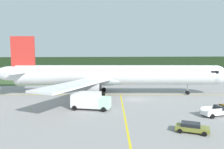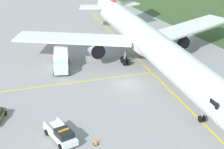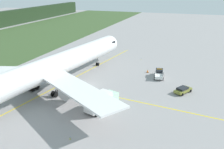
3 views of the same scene
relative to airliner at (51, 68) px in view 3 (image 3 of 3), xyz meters
The scene contains 10 objects.
ground 9.30m from the airliner, 52.99° to the right, with size 320.00×320.00×0.00m, color gray.
taxiway_centerline_main 4.91m from the airliner, ahead, with size 78.10×0.30×0.01m, color yellow.
taxiway_centerline_spur 20.08m from the airliner, 90.91° to the right, with size 38.51×0.30×0.01m, color yellow.
airliner is the anchor object (origin of this frame).
ops_pickup_truck 26.27m from the airliner, 53.51° to the right, with size 5.78×2.87×1.94m.
catering_truck 15.27m from the airliner, 112.76° to the right, with size 7.63×4.65×3.45m.
staff_car 28.58m from the airliner, 75.26° to the right, with size 4.63×3.69×1.30m.
apron_cone 25.46m from the airliner, 44.06° to the right, with size 0.60×0.60×0.75m.
taxiway_edge_light_east 32.44m from the airliner, 24.05° to the right, with size 0.12×0.12×0.44m.
taxiway_edge_light_west 21.62m from the airliner, 141.74° to the right, with size 0.12×0.12×0.50m.
Camera 3 is at (-50.79, -23.74, 22.07)m, focal length 41.71 mm.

